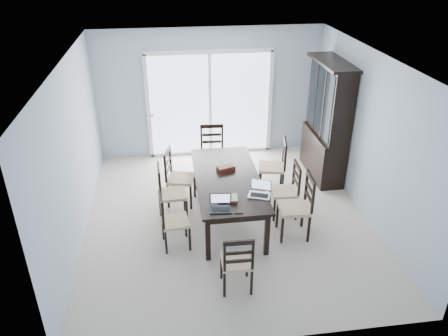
{
  "coord_description": "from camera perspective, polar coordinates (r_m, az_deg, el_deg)",
  "views": [
    {
      "loc": [
        -0.87,
        -5.89,
        4.06
      ],
      "look_at": [
        -0.06,
        0.0,
        0.92
      ],
      "focal_mm": 35.0,
      "sensor_mm": 36.0,
      "label": 1
    }
  ],
  "objects": [
    {
      "name": "floor",
      "position": [
        7.2,
        0.44,
        -6.47
      ],
      "size": [
        5.0,
        5.0,
        0.0
      ],
      "primitive_type": "plane",
      "color": "#BEB2A3",
      "rests_on": "ground"
    },
    {
      "name": "back_wall",
      "position": [
        8.87,
        -1.88,
        9.69
      ],
      "size": [
        4.5,
        0.02,
        2.6
      ],
      "primitive_type": "cube",
      "color": "#9FAEBD",
      "rests_on": "floor"
    },
    {
      "name": "chair_end_far",
      "position": [
        8.18,
        -1.55,
        2.89
      ],
      "size": [
        0.46,
        0.47,
        1.16
      ],
      "rotation": [
        0.0,
        0.0,
        3.08
      ],
      "color": "black",
      "rests_on": "floor"
    },
    {
      "name": "hot_tub",
      "position": [
        9.93,
        -4.72,
        6.53
      ],
      "size": [
        1.97,
        1.8,
        0.93
      ],
      "rotation": [
        0.0,
        0.0,
        0.12
      ],
      "color": "maroon",
      "rests_on": "balcony"
    },
    {
      "name": "railing",
      "position": [
        11.0,
        -2.95,
        9.18
      ],
      "size": [
        4.5,
        0.06,
        1.1
      ],
      "primitive_type": "cube",
      "color": "#99999E",
      "rests_on": "balcony"
    },
    {
      "name": "laptop_silver",
      "position": [
        6.33,
        4.66,
        -3.23
      ],
      "size": [
        0.37,
        0.32,
        0.22
      ],
      "rotation": [
        0.0,
        0.0,
        -0.37
      ],
      "color": "silver",
      "rests_on": "dining_table"
    },
    {
      "name": "book_stack",
      "position": [
        6.23,
        0.42,
        -4.02
      ],
      "size": [
        0.31,
        0.25,
        0.05
      ],
      "rotation": [
        0.0,
        0.0,
        -0.22
      ],
      "color": "maroon",
      "rests_on": "dining_table"
    },
    {
      "name": "ceiling",
      "position": [
        6.13,
        0.53,
        14.04
      ],
      "size": [
        5.0,
        5.0,
        0.0
      ],
      "primitive_type": "plane",
      "rotation": [
        3.14,
        0.0,
        0.0
      ],
      "color": "white",
      "rests_on": "back_wall"
    },
    {
      "name": "laptop_dark",
      "position": [
        6.0,
        -0.43,
        -5.1
      ],
      "size": [
        0.32,
        0.24,
        0.21
      ],
      "rotation": [
        0.0,
        0.0,
        -0.1
      ],
      "color": "black",
      "rests_on": "dining_table"
    },
    {
      "name": "chair_left_near",
      "position": [
        6.34,
        -7.21,
        -6.16
      ],
      "size": [
        0.43,
        0.42,
        1.02
      ],
      "rotation": [
        0.0,
        0.0,
        -1.46
      ],
      "color": "black",
      "rests_on": "floor"
    },
    {
      "name": "chair_right_far",
      "position": [
        7.71,
        7.03,
        1.01
      ],
      "size": [
        0.52,
        0.51,
        1.15
      ],
      "rotation": [
        0.0,
        0.0,
        1.38
      ],
      "color": "black",
      "rests_on": "floor"
    },
    {
      "name": "chair_left_mid",
      "position": [
        6.94,
        -7.48,
        -2.52
      ],
      "size": [
        0.44,
        0.43,
        1.1
      ],
      "rotation": [
        0.0,
        0.0,
        -1.52
      ],
      "color": "black",
      "rests_on": "floor"
    },
    {
      "name": "chair_end_near",
      "position": [
        5.54,
        1.76,
        -11.67
      ],
      "size": [
        0.39,
        0.4,
        1.02
      ],
      "rotation": [
        0.0,
        0.0,
        -0.02
      ],
      "color": "black",
      "rests_on": "floor"
    },
    {
      "name": "chair_right_mid",
      "position": [
        7.08,
        8.59,
        -2.12
      ],
      "size": [
        0.42,
        0.41,
        1.06
      ],
      "rotation": [
        0.0,
        0.0,
        1.54
      ],
      "color": "black",
      "rests_on": "floor"
    },
    {
      "name": "chair_left_far",
      "position": [
        7.36,
        -6.43,
        -0.4
      ],
      "size": [
        0.53,
        0.52,
        1.14
      ],
      "rotation": [
        0.0,
        0.0,
        -1.81
      ],
      "color": "black",
      "rests_on": "floor"
    },
    {
      "name": "chair_right_near",
      "position": [
        6.59,
        10.05,
        -4.1
      ],
      "size": [
        0.48,
        0.47,
        1.18
      ],
      "rotation": [
        0.0,
        0.0,
        1.51
      ],
      "color": "black",
      "rests_on": "floor"
    },
    {
      "name": "wall_left",
      "position": [
        6.65,
        -19.09,
        1.67
      ],
      "size": [
        0.02,
        5.0,
        2.6
      ],
      "primitive_type": "cube",
      "color": "#9FAEBD",
      "rests_on": "floor"
    },
    {
      "name": "wall_right",
      "position": [
        7.21,
        18.51,
        3.82
      ],
      "size": [
        0.02,
        5.0,
        2.6
      ],
      "primitive_type": "cube",
      "color": "#9FAEBD",
      "rests_on": "floor"
    },
    {
      "name": "balcony",
      "position": [
        10.28,
        -2.36,
        4.25
      ],
      "size": [
        4.5,
        2.0,
        0.1
      ],
      "primitive_type": "cube",
      "color": "gray",
      "rests_on": "ground"
    },
    {
      "name": "cell_phone",
      "position": [
        5.96,
        1.96,
        -5.82
      ],
      "size": [
        0.12,
        0.06,
        0.01
      ],
      "primitive_type": "cube",
      "rotation": [
        0.0,
        0.0,
        -0.08
      ],
      "color": "black",
      "rests_on": "dining_table"
    },
    {
      "name": "china_hutch",
      "position": [
        8.26,
        13.29,
        5.85
      ],
      "size": [
        0.5,
        1.38,
        2.2
      ],
      "color": "black",
      "rests_on": "floor"
    },
    {
      "name": "game_box",
      "position": [
        7.01,
        0.23,
        -0.02
      ],
      "size": [
        0.31,
        0.22,
        0.07
      ],
      "primitive_type": "cube",
      "rotation": [
        0.0,
        0.0,
        0.31
      ],
      "color": "#48130E",
      "rests_on": "dining_table"
    },
    {
      "name": "sliding_door",
      "position": [
        8.92,
        -1.84,
        8.34
      ],
      "size": [
        2.52,
        0.05,
        2.18
      ],
      "color": "silver",
      "rests_on": "floor"
    },
    {
      "name": "dining_table",
      "position": [
        6.85,
        0.46,
        -1.82
      ],
      "size": [
        1.0,
        2.2,
        0.75
      ],
      "color": "black",
      "rests_on": "floor"
    }
  ]
}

